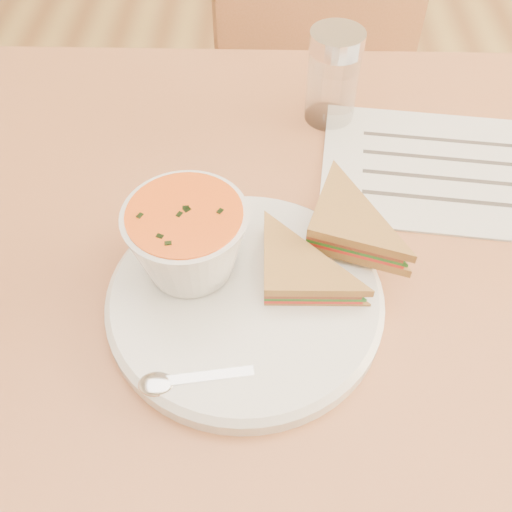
# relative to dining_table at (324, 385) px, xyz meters

# --- Properties ---
(floor) EXTENTS (5.00, 6.00, 0.01)m
(floor) POSITION_rel_dining_table_xyz_m (0.00, 0.00, -0.38)
(floor) COLOR brown
(floor) RESTS_ON ground
(dining_table) EXTENTS (1.00, 0.70, 0.75)m
(dining_table) POSITION_rel_dining_table_xyz_m (0.00, 0.00, 0.00)
(dining_table) COLOR brown
(dining_table) RESTS_ON floor
(chair_far) EXTENTS (0.55, 0.55, 0.98)m
(chair_far) POSITION_rel_dining_table_xyz_m (0.07, 0.47, 0.12)
(chair_far) COLOR brown
(chair_far) RESTS_ON floor
(plate) EXTENTS (0.31, 0.31, 0.02)m
(plate) POSITION_rel_dining_table_xyz_m (-0.12, -0.10, 0.38)
(plate) COLOR silver
(plate) RESTS_ON dining_table
(soup_bowl) EXTENTS (0.14, 0.14, 0.08)m
(soup_bowl) POSITION_rel_dining_table_xyz_m (-0.17, -0.07, 0.43)
(soup_bowl) COLOR silver
(soup_bowl) RESTS_ON plate
(sandwich_half_a) EXTENTS (0.10, 0.10, 0.03)m
(sandwich_half_a) POSITION_rel_dining_table_xyz_m (-0.10, -0.12, 0.41)
(sandwich_half_a) COLOR #A6713A
(sandwich_half_a) RESTS_ON plate
(sandwich_half_b) EXTENTS (0.13, 0.13, 0.03)m
(sandwich_half_b) POSITION_rel_dining_table_xyz_m (-0.06, -0.06, 0.42)
(sandwich_half_b) COLOR #A6713A
(sandwich_half_b) RESTS_ON plate
(spoon) EXTENTS (0.16, 0.06, 0.01)m
(spoon) POSITION_rel_dining_table_xyz_m (-0.14, -0.19, 0.40)
(spoon) COLOR silver
(spoon) RESTS_ON plate
(paper_menu) EXTENTS (0.31, 0.24, 0.00)m
(paper_menu) POSITION_rel_dining_table_xyz_m (0.11, 0.09, 0.38)
(paper_menu) COLOR silver
(paper_menu) RESTS_ON dining_table
(condiment_shaker) EXTENTS (0.07, 0.07, 0.12)m
(condiment_shaker) POSITION_rel_dining_table_xyz_m (-0.02, 0.19, 0.43)
(condiment_shaker) COLOR silver
(condiment_shaker) RESTS_ON dining_table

